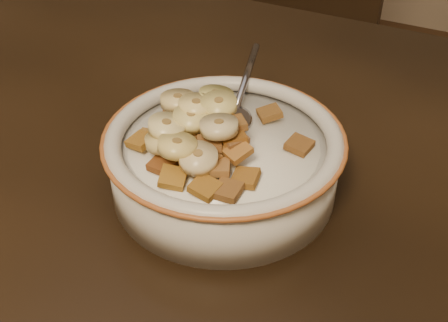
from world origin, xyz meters
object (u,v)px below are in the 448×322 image
at_px(chair, 271,55).
at_px(cereal_bowl, 224,166).
at_px(spoon, 232,120).
at_px(table, 4,151).

xyz_separation_m(chair, cereal_bowl, (0.28, -0.80, 0.31)).
bearing_deg(spoon, table, 1.33).
distance_m(table, chair, 0.87).
bearing_deg(spoon, chair, -84.23).
relative_size(chair, spoon, 19.18).
height_order(table, chair, chair).
relative_size(table, spoon, 29.19).
xyz_separation_m(table, cereal_bowl, (0.24, 0.03, 0.04)).
distance_m(chair, cereal_bowl, 0.90).
bearing_deg(cereal_bowl, table, -172.28).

